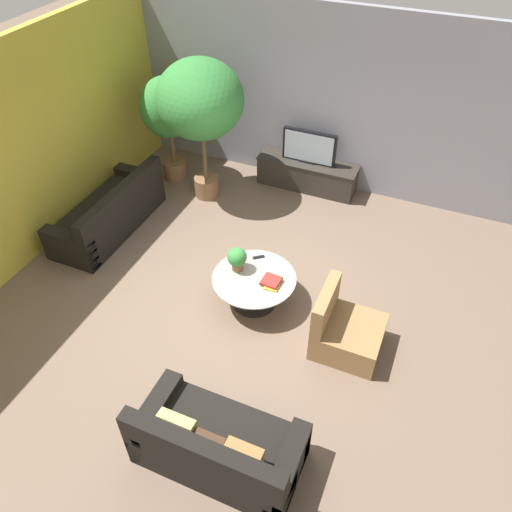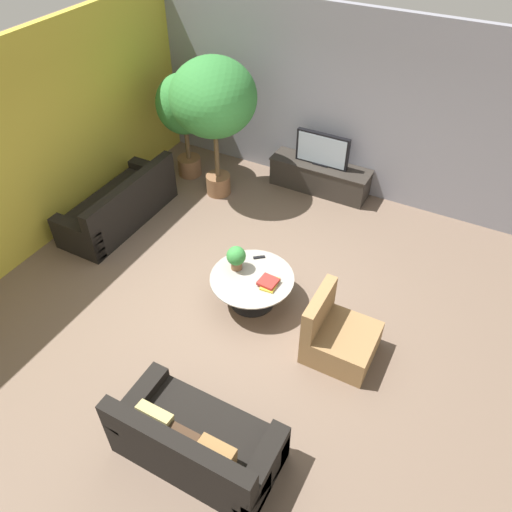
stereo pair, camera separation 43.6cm
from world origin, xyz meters
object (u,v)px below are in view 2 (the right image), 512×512
object	(u,v)px
media_console	(320,177)
television	(322,150)
couch_by_wall	(120,206)
potted_palm_tall	(184,108)
potted_palm_corner	(213,100)
coffee_table	(252,285)
armchair_wicker	(337,337)
potted_plant_tabletop	(236,257)
couch_near_entry	(195,442)

from	to	relation	value
media_console	television	xyz separation A→B (m)	(-0.00, -0.00, 0.53)
couch_by_wall	potted_palm_tall	distance (m)	1.99
couch_by_wall	potted_palm_corner	bearing A→B (deg)	145.95
coffee_table	potted_palm_corner	xyz separation A→B (m)	(-1.76, 2.03, 1.39)
couch_by_wall	armchair_wicker	size ratio (longest dim) A/B	2.38
television	coffee_table	distance (m)	2.99
armchair_wicker	potted_palm_tall	world-z (taller)	potted_palm_tall
television	media_console	bearing A→B (deg)	90.00
couch_by_wall	potted_palm_tall	size ratio (longest dim) A/B	1.09
media_console	television	size ratio (longest dim) A/B	1.89
television	armchair_wicker	world-z (taller)	television
coffee_table	potted_plant_tabletop	xyz separation A→B (m)	(-0.27, 0.07, 0.33)
couch_near_entry	potted_palm_corner	size ratio (longest dim) A/B	0.70
couch_near_entry	potted_palm_corner	bearing A→B (deg)	-61.36
armchair_wicker	potted_plant_tabletop	size ratio (longest dim) A/B	2.48
media_console	potted_plant_tabletop	size ratio (longest dim) A/B	5.03
potted_palm_tall	potted_palm_corner	xyz separation A→B (m)	(0.79, -0.27, 0.42)
couch_by_wall	couch_near_entry	bearing A→B (deg)	49.48
media_console	coffee_table	world-z (taller)	media_console
media_console	couch_by_wall	size ratio (longest dim) A/B	0.85
potted_palm_tall	potted_plant_tabletop	size ratio (longest dim) A/B	5.39
potted_plant_tabletop	potted_palm_corner	bearing A→B (deg)	127.30
coffee_table	couch_by_wall	world-z (taller)	couch_by_wall
media_console	armchair_wicker	xyz separation A→B (m)	(1.57, -3.20, 0.01)
potted_palm_corner	potted_palm_tall	bearing A→B (deg)	160.78
potted_palm_tall	potted_plant_tabletop	bearing A→B (deg)	-44.44
coffee_table	potted_plant_tabletop	bearing A→B (deg)	166.01
coffee_table	armchair_wicker	distance (m)	1.34
television	couch_by_wall	xyz separation A→B (m)	(-2.48, -2.35, -0.51)
coffee_table	potted_palm_tall	bearing A→B (deg)	137.90
media_console	coffee_table	bearing A→B (deg)	-85.16
media_console	potted_plant_tabletop	distance (m)	2.90
potted_palm_corner	couch_near_entry	bearing A→B (deg)	-61.36
coffee_table	couch_near_entry	xyz separation A→B (m)	(0.55, -2.21, -0.03)
armchair_wicker	potted_palm_corner	distance (m)	4.10
couch_by_wall	potted_plant_tabletop	world-z (taller)	couch_by_wall
potted_palm_corner	coffee_table	bearing A→B (deg)	-49.00
television	armchair_wicker	xyz separation A→B (m)	(1.57, -3.20, -0.52)
potted_palm_tall	couch_by_wall	bearing A→B (deg)	-96.10
armchair_wicker	television	bearing A→B (deg)	26.08
media_console	potted_palm_tall	world-z (taller)	potted_palm_tall
couch_near_entry	potted_palm_corner	world-z (taller)	potted_palm_corner
media_console	couch_by_wall	xyz separation A→B (m)	(-2.48, -2.35, 0.02)
television	couch_by_wall	world-z (taller)	television
couch_near_entry	armchair_wicker	size ratio (longest dim) A/B	1.93
media_console	potted_palm_tall	size ratio (longest dim) A/B	0.93
television	potted_plant_tabletop	xyz separation A→B (m)	(-0.02, -2.88, -0.15)
potted_plant_tabletop	potted_palm_tall	bearing A→B (deg)	135.56
media_console	coffee_table	xyz separation A→B (m)	(0.25, -2.94, 0.05)
couch_near_entry	potted_palm_corner	distance (m)	5.03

